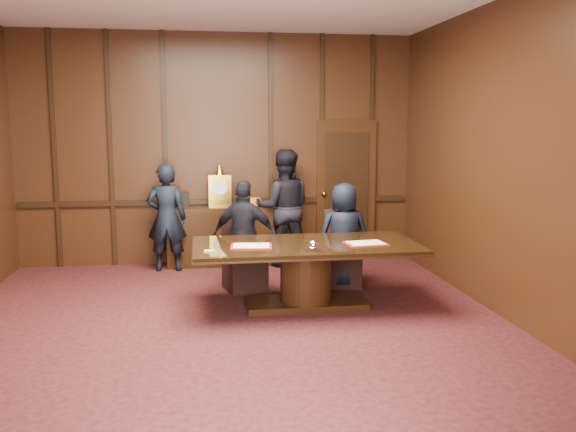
% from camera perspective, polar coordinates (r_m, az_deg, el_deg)
% --- Properties ---
extents(room, '(7.00, 7.04, 3.50)m').
position_cam_1_polar(room, '(6.09, -4.74, 4.72)').
color(room, black).
rests_on(room, ground).
extents(sideboard, '(1.60, 0.45, 1.54)m').
position_cam_1_polar(sideboard, '(9.33, -6.32, -1.62)').
color(sideboard, black).
rests_on(sideboard, ground).
extents(conference_table, '(2.62, 1.32, 0.76)m').
position_cam_1_polar(conference_table, '(7.13, 1.68, -4.55)').
color(conference_table, black).
rests_on(conference_table, ground).
extents(folder_left, '(0.49, 0.38, 0.02)m').
position_cam_1_polar(folder_left, '(6.90, -3.45, -2.82)').
color(folder_left, red).
rests_on(folder_left, conference_table).
extents(folder_right, '(0.49, 0.38, 0.02)m').
position_cam_1_polar(folder_right, '(7.10, 7.28, -2.55)').
color(folder_right, red).
rests_on(folder_right, conference_table).
extents(inkstand, '(0.20, 0.14, 0.12)m').
position_cam_1_polar(inkstand, '(6.63, 2.38, -2.87)').
color(inkstand, white).
rests_on(inkstand, conference_table).
extents(notepad, '(0.11, 0.08, 0.01)m').
position_cam_1_polar(notepad, '(6.68, -7.41, -3.26)').
color(notepad, '#F0EC75').
rests_on(notepad, conference_table).
extents(chair_left, '(0.58, 0.58, 0.99)m').
position_cam_1_polar(chair_left, '(7.95, -4.13, -4.81)').
color(chair_left, black).
rests_on(chair_left, ground).
extents(chair_right, '(0.56, 0.56, 0.99)m').
position_cam_1_polar(chair_right, '(8.15, 5.13, -4.48)').
color(chair_right, black).
rests_on(chair_right, ground).
extents(signatory_left, '(0.90, 0.57, 1.43)m').
position_cam_1_polar(signatory_left, '(7.79, -4.07, -1.90)').
color(signatory_left, black).
rests_on(signatory_left, ground).
extents(signatory_right, '(0.69, 0.47, 1.39)m').
position_cam_1_polar(signatory_right, '(7.99, 5.26, -1.81)').
color(signatory_right, black).
rests_on(signatory_right, ground).
extents(witness_left, '(0.59, 0.41, 1.57)m').
position_cam_1_polar(witness_left, '(9.02, -11.29, -0.16)').
color(witness_left, black).
rests_on(witness_left, ground).
extents(witness_right, '(0.92, 0.75, 1.76)m').
position_cam_1_polar(witness_right, '(9.20, -0.40, 0.78)').
color(witness_right, black).
rests_on(witness_right, ground).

